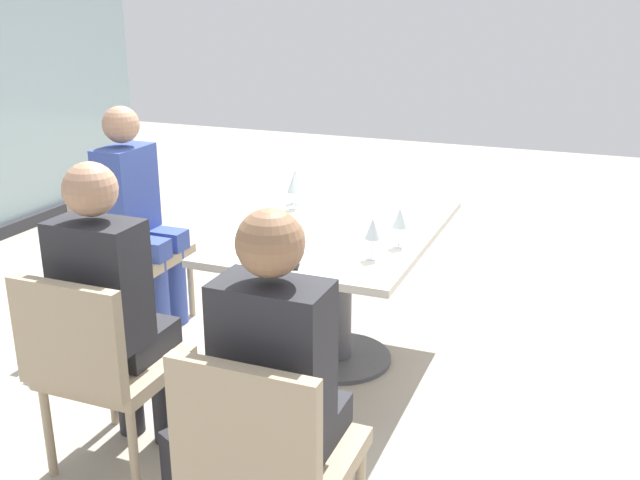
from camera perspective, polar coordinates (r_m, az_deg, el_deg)
ground_plane at (r=3.90m, az=1.38°, el=-9.26°), size 12.00×12.00×0.00m
dining_table_main at (r=3.67m, az=1.45°, el=-1.50°), size 1.39×0.93×0.73m
chair_far_left at (r=2.95m, az=-16.81°, el=-8.99°), size 0.50×0.46×0.87m
chair_side_end at (r=2.32m, az=-4.08°, el=-16.32°), size 0.50×0.46×0.87m
chair_near_window at (r=4.30m, az=-15.03°, el=-0.04°), size 0.46×0.51×0.87m
person_far_left at (r=2.94m, az=-15.88°, el=-4.60°), size 0.39×0.34×1.26m
person_side_end at (r=2.30m, az=-2.99°, el=-10.72°), size 0.39×0.34×1.26m
person_near_window at (r=4.18m, az=-14.06°, el=2.42°), size 0.34×0.39×1.26m
wine_glass_0 at (r=3.16m, az=4.12°, el=0.81°), size 0.07×0.07×0.18m
wine_glass_1 at (r=3.90m, az=-2.04°, el=4.33°), size 0.07×0.07×0.18m
wine_glass_2 at (r=4.02m, az=-1.93°, el=4.74°), size 0.07×0.07×0.18m
wine_glass_3 at (r=3.32m, az=6.23°, el=1.65°), size 0.07×0.07×0.18m
coffee_cup at (r=3.40m, az=-1.65°, el=0.65°), size 0.08×0.08×0.09m
cell_phone_on_table at (r=3.09m, az=-2.97°, el=-2.06°), size 0.11×0.16×0.01m
handbag_0 at (r=2.96m, az=-8.90°, el=-16.39°), size 0.34×0.28×0.28m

